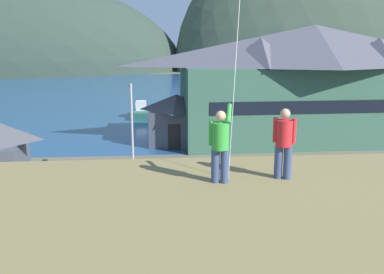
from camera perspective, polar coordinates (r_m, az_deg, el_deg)
ground_plane at (r=21.10m, az=-0.39°, el=-15.30°), size 600.00×600.00×0.00m
parking_lot_pad at (r=25.59m, az=-1.25°, el=-9.90°), size 40.00×20.00×0.10m
bay_water at (r=79.18m, az=-3.69°, el=5.72°), size 360.00×84.00×0.03m
far_hill_center_saddle at (r=143.86m, az=17.97°, el=8.38°), size 98.84×44.94×92.31m
harbor_lodge at (r=43.40m, az=15.53°, el=7.06°), size 26.43×9.76×11.10m
storage_shed_waterside at (r=40.94m, az=-2.01°, el=2.40°), size 5.71×5.30×4.80m
wharf_dock at (r=52.95m, az=-3.28°, el=2.47°), size 3.20×12.56×0.70m
moored_boat_wharfside at (r=55.56m, az=-6.66°, el=3.29°), size 1.91×5.56×2.16m
parked_car_mid_row_far at (r=28.72m, az=22.89°, el=-6.20°), size 4.30×2.25×1.82m
parked_car_front_row_silver at (r=20.06m, az=-3.11°, el=-13.49°), size 4.22×2.10×1.82m
parked_car_back_row_left at (r=21.66m, az=9.28°, el=-11.55°), size 4.24×2.13×1.82m
parked_car_lone_by_shed at (r=26.57m, az=4.71°, el=-6.71°), size 4.28×2.21×1.82m
parked_car_front_row_end at (r=25.57m, az=-7.07°, el=-7.57°), size 4.35×2.37×1.82m
parking_light_pole at (r=29.73m, az=-7.87°, el=1.36°), size 0.24×0.78×6.87m
person_kite_flyer at (r=10.25m, az=3.72°, el=-0.89°), size 0.60×0.62×1.86m
person_companion at (r=10.76m, az=11.95°, el=-0.57°), size 0.52×0.40×1.74m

